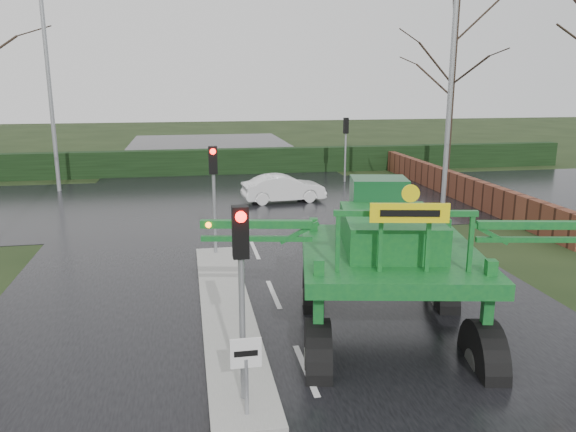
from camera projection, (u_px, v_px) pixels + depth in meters
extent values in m
plane|color=black|center=(306.00, 371.00, 10.82)|extent=(140.00, 140.00, 0.00)
cube|color=black|center=(248.00, 235.00, 20.38)|extent=(14.00, 80.00, 0.02)
cube|color=black|center=(234.00, 201.00, 26.12)|extent=(80.00, 12.00, 0.02)
cube|color=gray|center=(227.00, 310.00, 13.44)|extent=(1.20, 10.00, 0.16)
cube|color=black|center=(222.00, 162.00, 33.60)|extent=(44.00, 0.90, 1.50)
cube|color=#592D1E|center=(445.00, 181.00, 27.82)|extent=(0.40, 20.00, 1.20)
cylinder|color=gray|center=(247.00, 387.00, 9.01)|extent=(0.07, 0.07, 1.00)
cube|color=silver|center=(246.00, 353.00, 8.87)|extent=(0.50, 0.04, 0.50)
cube|color=black|center=(246.00, 354.00, 8.85)|extent=(0.38, 0.01, 0.10)
cylinder|color=gray|center=(242.00, 311.00, 9.23)|extent=(0.10, 0.10, 3.50)
cube|color=black|center=(240.00, 232.00, 8.91)|extent=(0.26, 0.22, 0.85)
sphere|color=#FF0C07|center=(241.00, 217.00, 8.72)|extent=(0.18, 0.18, 0.18)
cylinder|color=gray|center=(214.00, 204.00, 17.36)|extent=(0.10, 0.10, 3.50)
cube|color=black|center=(213.00, 160.00, 17.04)|extent=(0.26, 0.22, 0.85)
sphere|color=#FF0C07|center=(213.00, 152.00, 16.85)|extent=(0.18, 0.18, 0.18)
cylinder|color=gray|center=(345.00, 150.00, 30.68)|extent=(0.10, 0.10, 3.50)
cube|color=black|center=(346.00, 126.00, 30.36)|extent=(0.26, 0.22, 0.85)
sphere|color=#FF0C07|center=(345.00, 120.00, 30.42)|extent=(0.18, 0.18, 0.18)
cylinder|color=gray|center=(450.00, 92.00, 22.61)|extent=(0.20, 0.20, 10.00)
cylinder|color=gray|center=(50.00, 90.00, 27.30)|extent=(0.20, 0.20, 10.00)
cylinder|color=black|center=(452.00, 89.00, 32.01)|extent=(0.32, 0.32, 10.00)
cylinder|color=black|center=(242.00, 291.00, 12.47)|extent=(0.83, 1.87, 1.80)
cylinder|color=#595B56|center=(242.00, 291.00, 12.47)|extent=(0.64, 0.72, 0.63)
cube|color=#0D4C21|center=(241.00, 242.00, 12.20)|extent=(0.23, 0.23, 2.08)
cylinder|color=black|center=(388.00, 291.00, 12.43)|extent=(0.83, 1.87, 1.80)
cylinder|color=#595B56|center=(388.00, 291.00, 12.43)|extent=(0.64, 0.72, 0.63)
cube|color=#0D4C21|center=(391.00, 243.00, 12.16)|extent=(0.23, 0.23, 2.08)
cylinder|color=black|center=(224.00, 362.00, 9.31)|extent=(0.83, 1.87, 1.80)
cylinder|color=#595B56|center=(224.00, 362.00, 9.31)|extent=(0.64, 0.72, 0.63)
cube|color=#0D4C21|center=(222.00, 298.00, 9.04)|extent=(0.23, 0.23, 2.08)
cylinder|color=black|center=(420.00, 363.00, 9.27)|extent=(0.83, 1.87, 1.80)
cylinder|color=#595B56|center=(420.00, 363.00, 9.27)|extent=(0.64, 0.72, 0.63)
cube|color=#0D4C21|center=(424.00, 299.00, 9.00)|extent=(0.23, 0.23, 2.08)
cube|color=#0D4C21|center=(319.00, 236.00, 10.47)|extent=(4.55, 4.98, 0.32)
cube|color=#0D4C21|center=(319.00, 208.00, 10.53)|extent=(2.47, 3.04, 0.81)
cube|color=#104520|center=(316.00, 176.00, 12.21)|extent=(1.54, 1.32, 1.17)
cube|color=#0D4C21|center=(324.00, 181.00, 8.76)|extent=(2.68, 0.63, 0.11)
cube|color=#0D4C21|center=(158.00, 197.00, 9.96)|extent=(2.33, 0.61, 0.16)
sphere|color=orange|center=(101.00, 198.00, 9.89)|extent=(0.13, 0.13, 0.13)
cube|color=#0D4C21|center=(484.00, 198.00, 9.89)|extent=(2.33, 0.61, 0.16)
sphere|color=orange|center=(543.00, 199.00, 9.79)|extent=(0.13, 0.13, 0.13)
cube|color=yellow|center=(325.00, 179.00, 8.38)|extent=(1.43, 0.33, 0.36)
cube|color=black|center=(325.00, 179.00, 8.38)|extent=(1.06, 0.22, 0.13)
cylinder|color=yellow|center=(326.00, 155.00, 8.30)|extent=(0.33, 0.10, 0.32)
imported|color=white|center=(283.00, 202.00, 25.96)|extent=(3.90, 1.67, 1.25)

